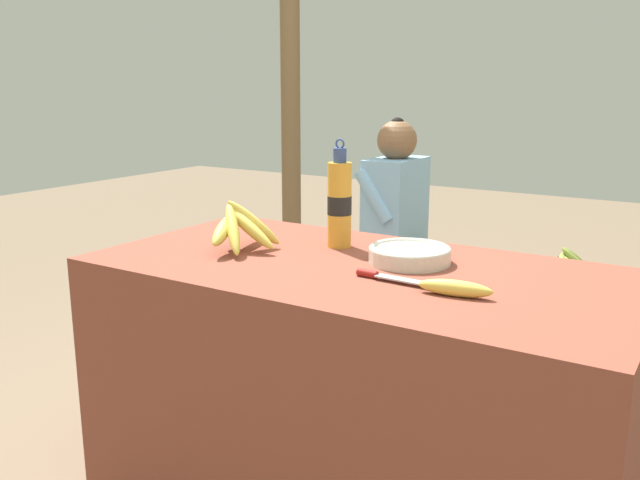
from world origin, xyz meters
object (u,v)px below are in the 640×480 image
(loose_banana_front, at_px, (455,288))
(knife, at_px, (387,277))
(seated_vendor, at_px, (386,212))
(support_post_near, at_px, (290,65))
(banana_bunch_ripe, at_px, (240,226))
(serving_bowl, at_px, (410,254))
(banana_bunch_green, at_px, (569,262))
(wooden_bench, at_px, (464,274))
(water_bottle, at_px, (340,203))

(loose_banana_front, height_order, knife, loose_banana_front)
(seated_vendor, relative_size, support_post_near, 0.40)
(banana_bunch_ripe, height_order, knife, banana_bunch_ripe)
(loose_banana_front, distance_m, support_post_near, 2.42)
(serving_bowl, bearing_deg, knife, -82.51)
(serving_bowl, relative_size, banana_bunch_green, 0.83)
(banana_bunch_ripe, distance_m, loose_banana_front, 0.70)
(banana_bunch_ripe, height_order, banana_bunch_green, banana_bunch_ripe)
(serving_bowl, distance_m, wooden_bench, 1.37)
(serving_bowl, xyz_separation_m, water_bottle, (-0.26, 0.06, 0.11))
(serving_bowl, height_order, loose_banana_front, serving_bowl)
(water_bottle, relative_size, support_post_near, 0.12)
(banana_bunch_ripe, height_order, seated_vendor, seated_vendor)
(banana_bunch_ripe, xyz_separation_m, seated_vendor, (-0.21, 1.36, -0.20))
(seated_vendor, height_order, banana_bunch_green, seated_vendor)
(banana_bunch_ripe, height_order, wooden_bench, banana_bunch_ripe)
(banana_bunch_green, bearing_deg, loose_banana_front, -88.10)
(serving_bowl, relative_size, water_bottle, 0.69)
(banana_bunch_ripe, xyz_separation_m, loose_banana_front, (0.69, -0.09, -0.05))
(water_bottle, relative_size, knife, 1.37)
(banana_bunch_green, bearing_deg, support_post_near, 171.93)
(seated_vendor, xyz_separation_m, banana_bunch_green, (0.85, 0.03, -0.13))
(knife, relative_size, seated_vendor, 0.22)
(loose_banana_front, bearing_deg, wooden_bench, 108.96)
(loose_banana_front, bearing_deg, seated_vendor, 121.76)
(serving_bowl, xyz_separation_m, wooden_bench, (-0.30, 1.27, -0.41))
(loose_banana_front, bearing_deg, banana_bunch_green, 91.90)
(water_bottle, bearing_deg, banana_bunch_green, 70.93)
(banana_bunch_ripe, xyz_separation_m, knife, (0.50, -0.06, -0.06))
(serving_bowl, bearing_deg, support_post_near, 133.42)
(water_bottle, bearing_deg, knife, -41.24)
(seated_vendor, bearing_deg, water_bottle, 109.86)
(support_post_near, bearing_deg, wooden_bench, -11.38)
(seated_vendor, xyz_separation_m, support_post_near, (-0.73, 0.26, 0.70))
(knife, bearing_deg, serving_bowl, 100.29)
(water_bottle, distance_m, banana_bunch_green, 1.34)
(banana_bunch_ripe, xyz_separation_m, banana_bunch_green, (0.64, 1.40, -0.33))
(wooden_bench, bearing_deg, banana_bunch_ripe, -97.47)
(banana_bunch_green, distance_m, support_post_near, 1.79)
(serving_bowl, xyz_separation_m, banana_bunch_green, (0.16, 1.27, -0.29))
(banana_bunch_ripe, xyz_separation_m, water_bottle, (0.22, 0.19, 0.06))
(water_bottle, xyz_separation_m, wooden_bench, (-0.04, 1.21, -0.52))
(loose_banana_front, relative_size, support_post_near, 0.07)
(banana_bunch_ripe, height_order, loose_banana_front, banana_bunch_ripe)
(knife, distance_m, wooden_bench, 1.54)
(support_post_near, bearing_deg, banana_bunch_green, -8.07)
(loose_banana_front, distance_m, knife, 0.19)
(knife, height_order, wooden_bench, knife)
(serving_bowl, distance_m, seated_vendor, 1.42)
(water_bottle, distance_m, loose_banana_front, 0.55)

